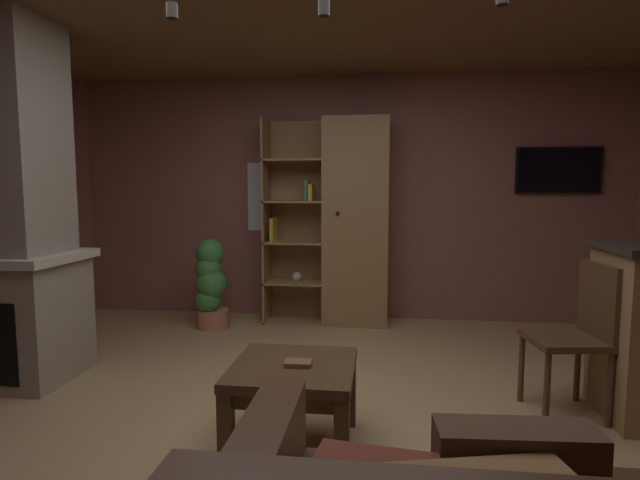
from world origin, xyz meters
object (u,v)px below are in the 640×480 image
(coffee_table, at_px, (293,380))
(dining_chair, at_px, (579,328))
(table_book_0, at_px, (298,363))
(stone_fireplace, at_px, (0,221))
(bookshelf_cabinet, at_px, (347,223))
(potted_floor_plant, at_px, (210,283))
(wall_mounted_tv, at_px, (558,170))

(coffee_table, distance_m, dining_chair, 1.75)
(table_book_0, height_order, dining_chair, dining_chair)
(stone_fireplace, height_order, bookshelf_cabinet, stone_fireplace)
(bookshelf_cabinet, bearing_deg, table_book_0, -91.73)
(potted_floor_plant, bearing_deg, bookshelf_cabinet, 14.86)
(coffee_table, relative_size, potted_floor_plant, 0.73)
(dining_chair, height_order, potted_floor_plant, dining_chair)
(bookshelf_cabinet, distance_m, table_book_0, 2.59)
(bookshelf_cabinet, xyz_separation_m, dining_chair, (1.52, -1.91, -0.49))
(coffee_table, distance_m, wall_mounted_tv, 3.67)
(stone_fireplace, bearing_deg, potted_floor_plant, 55.43)
(dining_chair, relative_size, wall_mounted_tv, 1.15)
(stone_fireplace, relative_size, potted_floor_plant, 2.88)
(coffee_table, bearing_deg, bookshelf_cabinet, 87.56)
(table_book_0, height_order, wall_mounted_tv, wall_mounted_tv)
(stone_fireplace, height_order, dining_chair, stone_fireplace)
(stone_fireplace, relative_size, dining_chair, 2.74)
(stone_fireplace, xyz_separation_m, dining_chair, (3.84, -0.10, -0.61))
(wall_mounted_tv, bearing_deg, coffee_table, -128.51)
(stone_fireplace, bearing_deg, dining_chair, -1.56)
(dining_chair, xyz_separation_m, wall_mounted_tv, (0.53, 2.12, 1.01))
(stone_fireplace, distance_m, coffee_table, 2.44)
(table_book_0, relative_size, potted_floor_plant, 0.16)
(dining_chair, bearing_deg, potted_floor_plant, 151.29)
(table_book_0, bearing_deg, bookshelf_cabinet, 88.27)
(bookshelf_cabinet, distance_m, dining_chair, 2.49)
(stone_fireplace, height_order, potted_floor_plant, stone_fireplace)
(coffee_table, xyz_separation_m, dining_chair, (1.63, 0.60, 0.17))
(coffee_table, xyz_separation_m, wall_mounted_tv, (2.16, 2.72, 1.18))
(stone_fireplace, xyz_separation_m, potted_floor_plant, (1.00, 1.45, -0.70))
(potted_floor_plant, bearing_deg, stone_fireplace, -124.57)
(stone_fireplace, height_order, table_book_0, stone_fireplace)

